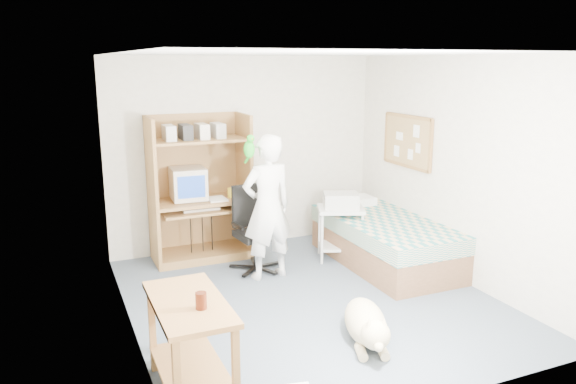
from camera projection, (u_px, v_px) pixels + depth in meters
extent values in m
plane|color=#4C5A67|center=(310.00, 299.00, 5.88)|extent=(4.00, 4.00, 0.00)
cube|color=beige|center=(245.00, 153.00, 7.38)|extent=(3.60, 0.02, 2.50)
cube|color=beige|center=(456.00, 169.00, 6.29)|extent=(0.02, 4.00, 2.50)
cube|color=beige|center=(125.00, 200.00, 4.89)|extent=(0.02, 4.00, 2.50)
cube|color=white|center=(312.00, 54.00, 5.31)|extent=(3.60, 4.00, 0.02)
cube|color=brown|center=(153.00, 193.00, 6.69)|extent=(0.04, 0.60, 1.80)
cube|color=brown|center=(244.00, 184.00, 7.14)|extent=(0.04, 0.60, 1.80)
cube|color=brown|center=(194.00, 184.00, 7.18)|extent=(1.20, 0.02, 1.80)
cube|color=brown|center=(200.00, 201.00, 6.96)|extent=(1.12, 0.60, 0.04)
cube|color=brown|center=(202.00, 210.00, 6.91)|extent=(1.00, 0.50, 0.03)
cube|color=brown|center=(198.00, 140.00, 6.78)|extent=(1.12, 0.55, 0.03)
cube|color=brown|center=(202.00, 254.00, 7.11)|extent=(1.12, 0.60, 0.10)
cube|color=brown|center=(385.00, 249.00, 6.87)|extent=(1.00, 2.00, 0.36)
cube|color=teal|center=(385.00, 228.00, 6.81)|extent=(1.02, 2.02, 0.20)
cube|color=white|center=(353.00, 202.00, 7.49)|extent=(0.55, 0.35, 0.12)
cube|color=brown|center=(189.00, 303.00, 4.04)|extent=(0.50, 1.00, 0.04)
cube|color=brown|center=(236.00, 376.00, 3.80)|extent=(0.05, 0.05, 0.70)
cube|color=brown|center=(152.00, 330.00, 4.45)|extent=(0.05, 0.05, 0.70)
cube|color=brown|center=(202.00, 321.00, 4.60)|extent=(0.05, 0.05, 0.70)
cube|color=brown|center=(192.00, 370.00, 4.16)|extent=(0.46, 0.92, 0.03)
cube|color=#9B7745|center=(407.00, 141.00, 7.04)|extent=(0.03, 0.90, 0.60)
cube|color=brown|center=(409.00, 117.00, 6.96)|extent=(0.04, 0.94, 0.04)
cube|color=brown|center=(406.00, 166.00, 7.11)|extent=(0.04, 0.94, 0.04)
cylinder|color=black|center=(257.00, 267.00, 6.69)|extent=(0.56, 0.56, 0.06)
cylinder|color=black|center=(256.00, 253.00, 6.65)|extent=(0.06, 0.06, 0.37)
cube|color=black|center=(256.00, 235.00, 6.59)|extent=(0.48, 0.48, 0.07)
cube|color=black|center=(248.00, 205.00, 6.71)|extent=(0.40, 0.10, 0.51)
cube|color=black|center=(238.00, 226.00, 6.45)|extent=(0.07, 0.28, 0.04)
cube|color=black|center=(273.00, 221.00, 6.68)|extent=(0.07, 0.28, 0.04)
imported|color=white|center=(268.00, 207.00, 6.30)|extent=(0.65, 0.46, 1.66)
ellipsoid|color=#1A8D14|center=(249.00, 149.00, 6.09)|extent=(0.12, 0.12, 0.19)
sphere|color=#1A8D14|center=(251.00, 139.00, 6.03)|extent=(0.08, 0.08, 0.08)
cone|color=#DF5C13|center=(252.00, 139.00, 6.00)|extent=(0.04, 0.04, 0.03)
cylinder|color=#1A8D14|center=(247.00, 159.00, 6.16)|extent=(0.04, 0.14, 0.12)
ellipsoid|color=beige|center=(365.00, 322.00, 5.01)|extent=(0.57, 0.81, 0.33)
sphere|color=beige|center=(375.00, 335.00, 4.59)|extent=(0.25, 0.25, 0.25)
cone|color=beige|center=(369.00, 324.00, 4.54)|extent=(0.07, 0.07, 0.09)
cone|color=beige|center=(384.00, 323.00, 4.55)|extent=(0.07, 0.07, 0.09)
ellipsoid|color=beige|center=(378.00, 346.00, 4.50)|extent=(0.12, 0.15, 0.08)
cylinder|color=beige|center=(357.00, 309.00, 5.40)|extent=(0.14, 0.24, 0.12)
cube|color=silver|center=(341.00, 209.00, 6.94)|extent=(0.68, 0.62, 0.04)
cube|color=silver|center=(340.00, 246.00, 7.05)|extent=(0.62, 0.56, 0.03)
cylinder|color=silver|center=(330.00, 241.00, 6.75)|extent=(0.03, 0.03, 0.65)
cylinder|color=silver|center=(365.00, 236.00, 6.94)|extent=(0.03, 0.03, 0.65)
cylinder|color=silver|center=(316.00, 232.00, 7.09)|extent=(0.03, 0.03, 0.65)
cylinder|color=silver|center=(350.00, 228.00, 7.28)|extent=(0.03, 0.03, 0.65)
cube|color=#B4B4AF|center=(341.00, 200.00, 6.92)|extent=(0.51, 0.45, 0.18)
cube|color=beige|center=(188.00, 183.00, 6.90)|extent=(0.43, 0.45, 0.39)
cube|color=navy|center=(191.00, 187.00, 6.70)|extent=(0.33, 0.03, 0.27)
cube|color=beige|center=(201.00, 209.00, 6.85)|extent=(0.45, 0.17, 0.03)
cylinder|color=gold|center=(231.00, 193.00, 7.04)|extent=(0.08, 0.08, 0.12)
cylinder|color=#3C1509|center=(201.00, 301.00, 3.89)|extent=(0.08, 0.08, 0.12)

